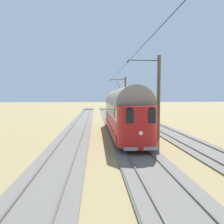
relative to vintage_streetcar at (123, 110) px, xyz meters
The scene contains 8 objects.
ground_plane 6.30m from the vintage_streetcar, 90.00° to the right, with size 220.00×220.00×0.00m, color #937F51.
track_streetcar_siding 7.96m from the vintage_streetcar, 125.94° to the right, with size 2.80×80.00×0.18m.
track_adjacent_siding 6.57m from the vintage_streetcar, 90.00° to the right, with size 2.80×80.00×0.18m.
track_third_siding 7.96m from the vintage_streetcar, 54.06° to the right, with size 2.80×80.00×0.18m.
vintage_streetcar is the anchor object (origin of this frame).
catenary_pole_foreground 16.68m from the vintage_streetcar, 98.49° to the right, with size 2.75×0.28×6.83m.
catenary_pole_mid_near 3.88m from the vintage_streetcar, 132.21° to the left, with size 2.75×0.28×6.83m.
overhead_wire_run 12.23m from the vintage_streetcar, 90.16° to the left, with size 2.54×61.45×0.18m.
Camera 1 is at (2.58, 25.41, 3.54)m, focal length 33.91 mm.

